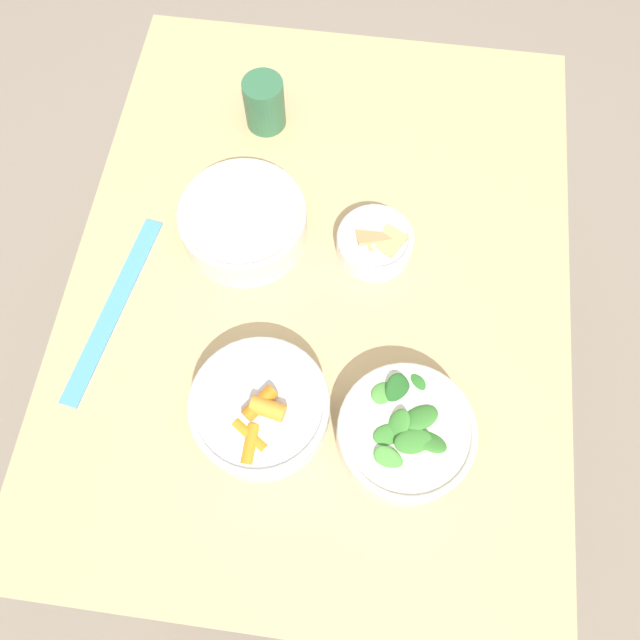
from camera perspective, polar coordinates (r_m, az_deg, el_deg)
ground_plane at (r=1.68m, az=-0.02°, el=-7.72°), size 10.00×10.00×0.00m
dining_table at (r=1.09m, az=-0.04°, el=0.70°), size 1.00×0.76×0.76m
bowl_carrots at (r=0.85m, az=-5.51°, el=-8.03°), size 0.19×0.19×0.08m
bowl_greens at (r=0.85m, az=7.85°, el=-10.08°), size 0.18×0.18×0.08m
bowl_beans_hotdog at (r=0.97m, az=-6.98°, el=8.82°), size 0.19×0.19×0.07m
bowl_cookies at (r=0.96m, az=5.05°, el=7.18°), size 0.12×0.12×0.04m
ruler at (r=0.98m, az=-18.34°, el=1.07°), size 0.31×0.08×0.00m
cup at (r=1.09m, az=-5.10°, el=19.12°), size 0.07×0.07×0.09m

